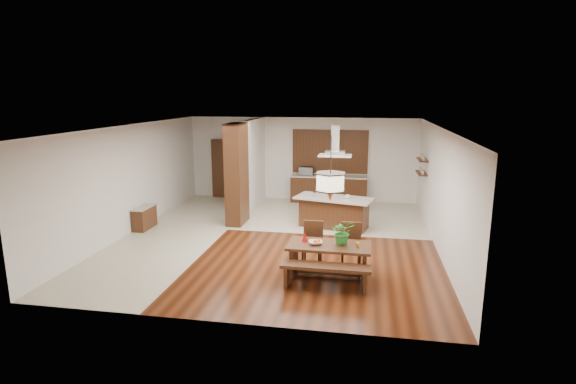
% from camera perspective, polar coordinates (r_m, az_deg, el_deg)
% --- Properties ---
extents(room_shell, '(9.00, 9.04, 2.92)m').
position_cam_1_polar(room_shell, '(11.34, -1.50, 4.07)').
color(room_shell, '#37170A').
rests_on(room_shell, ground).
extents(tile_hallway, '(2.50, 9.00, 0.01)m').
position_cam_1_polar(tile_hallway, '(12.62, -13.82, -5.02)').
color(tile_hallway, beige).
rests_on(tile_hallway, ground).
extents(tile_kitchen, '(5.50, 4.00, 0.01)m').
position_cam_1_polar(tile_kitchen, '(14.03, 5.59, -2.96)').
color(tile_kitchen, beige).
rests_on(tile_kitchen, ground).
extents(soffit_band, '(8.00, 9.00, 0.02)m').
position_cam_1_polar(soffit_band, '(11.25, -1.52, 8.22)').
color(soffit_band, '#3A1B0E').
rests_on(soffit_band, room_shell).
extents(partition_pier, '(0.45, 1.00, 2.90)m').
position_cam_1_polar(partition_pier, '(12.92, -6.53, 2.27)').
color(partition_pier, black).
rests_on(partition_pier, ground).
extents(partition_stub, '(0.18, 2.40, 2.90)m').
position_cam_1_polar(partition_stub, '(14.92, -4.27, 3.67)').
color(partition_stub, silver).
rests_on(partition_stub, ground).
extents(hallway_console, '(0.37, 0.88, 0.63)m').
position_cam_1_polar(hallway_console, '(13.16, -17.78, -3.13)').
color(hallway_console, black).
rests_on(hallway_console, ground).
extents(hallway_doorway, '(1.10, 0.20, 2.10)m').
position_cam_1_polar(hallway_doorway, '(16.38, -7.73, 2.95)').
color(hallway_doorway, black).
rests_on(hallway_doorway, ground).
extents(rear_counter, '(2.60, 0.62, 0.95)m').
position_cam_1_polar(rear_counter, '(15.59, 5.19, 0.38)').
color(rear_counter, black).
rests_on(rear_counter, ground).
extents(kitchen_window, '(2.60, 0.08, 1.50)m').
position_cam_1_polar(kitchen_window, '(15.63, 5.37, 5.15)').
color(kitchen_window, '#915B2B').
rests_on(kitchen_window, room_shell).
extents(shelf_lower, '(0.26, 0.90, 0.04)m').
position_cam_1_polar(shelf_lower, '(13.89, 16.59, 2.33)').
color(shelf_lower, black).
rests_on(shelf_lower, room_shell).
extents(shelf_upper, '(0.26, 0.90, 0.04)m').
position_cam_1_polar(shelf_upper, '(13.83, 16.69, 3.96)').
color(shelf_upper, black).
rests_on(shelf_upper, room_shell).
extents(dining_table, '(1.70, 0.88, 0.70)m').
position_cam_1_polar(dining_table, '(9.29, 5.22, -7.72)').
color(dining_table, black).
rests_on(dining_table, ground).
extents(dining_bench, '(1.74, 0.40, 0.49)m').
position_cam_1_polar(dining_bench, '(8.83, 4.76, -10.71)').
color(dining_bench, black).
rests_on(dining_bench, ground).
extents(dining_chair_left, '(0.44, 0.44, 0.98)m').
position_cam_1_polar(dining_chair_left, '(9.83, 3.08, -6.70)').
color(dining_chair_left, black).
rests_on(dining_chair_left, ground).
extents(dining_chair_right, '(0.47, 0.47, 1.00)m').
position_cam_1_polar(dining_chair_right, '(9.75, 8.01, -6.92)').
color(dining_chair_right, black).
rests_on(dining_chair_right, ground).
extents(pendant_lantern, '(0.64, 0.64, 1.31)m').
position_cam_1_polar(pendant_lantern, '(8.85, 5.44, 2.86)').
color(pendant_lantern, beige).
rests_on(pendant_lantern, room_shell).
extents(foliage_plant, '(0.56, 0.52, 0.51)m').
position_cam_1_polar(foliage_plant, '(9.20, 6.95, -5.07)').
color(foliage_plant, '#297B2B').
rests_on(foliage_plant, dining_table).
extents(fruit_bowl, '(0.33, 0.33, 0.07)m').
position_cam_1_polar(fruit_bowl, '(9.21, 3.50, -6.43)').
color(fruit_bowl, '#BAB2A3').
rests_on(fruit_bowl, dining_table).
extents(napkin_cone, '(0.15, 0.15, 0.20)m').
position_cam_1_polar(napkin_cone, '(9.36, 2.16, -5.68)').
color(napkin_cone, '#AC0E0C').
rests_on(napkin_cone, dining_table).
extents(gold_ornament, '(0.09, 0.09, 0.10)m').
position_cam_1_polar(gold_ornament, '(9.11, 8.83, -6.66)').
color(gold_ornament, gold).
rests_on(gold_ornament, dining_table).
extents(kitchen_island, '(2.29, 1.42, 0.88)m').
position_cam_1_polar(kitchen_island, '(12.68, 5.84, -2.54)').
color(kitchen_island, black).
rests_on(kitchen_island, ground).
extents(range_hood, '(0.90, 0.55, 0.87)m').
position_cam_1_polar(range_hood, '(12.32, 6.05, 6.55)').
color(range_hood, silver).
rests_on(range_hood, room_shell).
extents(island_cup, '(0.15, 0.15, 0.10)m').
position_cam_1_polar(island_cup, '(12.47, 7.60, -0.58)').
color(island_cup, silver).
rests_on(island_cup, kitchen_island).
extents(microwave, '(0.49, 0.34, 0.27)m').
position_cam_1_polar(microwave, '(15.52, 2.33, 2.66)').
color(microwave, silver).
rests_on(microwave, rear_counter).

